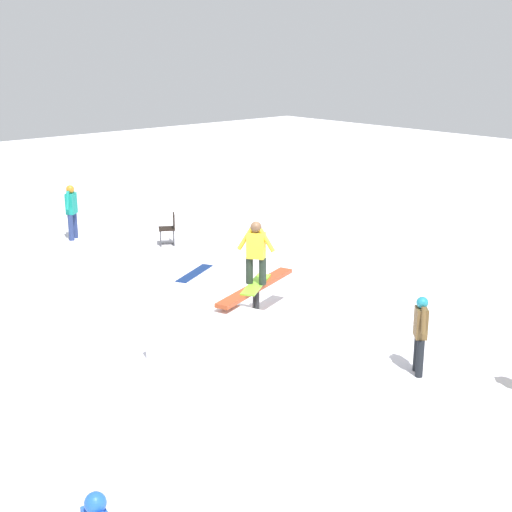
% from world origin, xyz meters
% --- Properties ---
extents(ground_plane, '(60.00, 60.00, 0.00)m').
position_xyz_m(ground_plane, '(0.00, 0.00, 0.00)').
color(ground_plane, white).
extents(rail_feature, '(2.53, 1.07, 0.76)m').
position_xyz_m(rail_feature, '(0.00, 0.00, 0.65)').
color(rail_feature, black).
rests_on(rail_feature, ground).
extents(snow_kicker_ramp, '(2.18, 1.99, 0.59)m').
position_xyz_m(snow_kicker_ramp, '(-1.56, -0.51, 0.29)').
color(snow_kicker_ramp, white).
rests_on(snow_kicker_ramp, ground).
extents(main_rider_on_rail, '(1.25, 0.95, 1.29)m').
position_xyz_m(main_rider_on_rail, '(0.00, 0.00, 1.41)').
color(main_rider_on_rail, '#84DE30').
rests_on(main_rider_on_rail, rail_feature).
extents(bystander_teal, '(0.57, 0.49, 1.56)m').
position_xyz_m(bystander_teal, '(0.30, 8.13, 0.87)').
color(bystander_teal, navy).
rests_on(bystander_teal, ground).
extents(bystander_brown, '(0.44, 0.45, 1.37)m').
position_xyz_m(bystander_brown, '(0.46, -3.57, 0.77)').
color(bystander_brown, black).
rests_on(bystander_brown, ground).
extents(loose_snowboard_navy, '(1.44, 0.90, 0.02)m').
position_xyz_m(loose_snowboard_navy, '(0.94, 3.28, 0.01)').
color(loose_snowboard_navy, navy).
rests_on(loose_snowboard_navy, ground).
extents(folding_chair, '(0.61, 0.61, 0.88)m').
position_xyz_m(folding_chair, '(1.99, 5.83, 0.41)').
color(folding_chair, '#3F3F44').
rests_on(folding_chair, ground).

